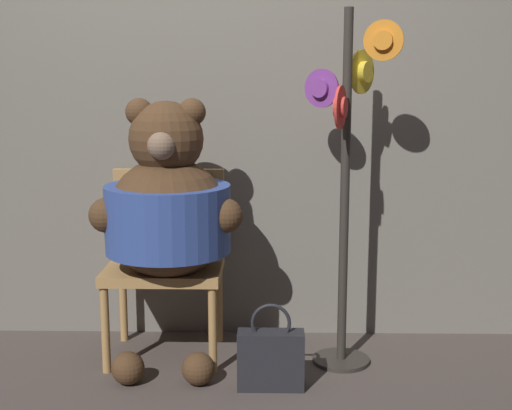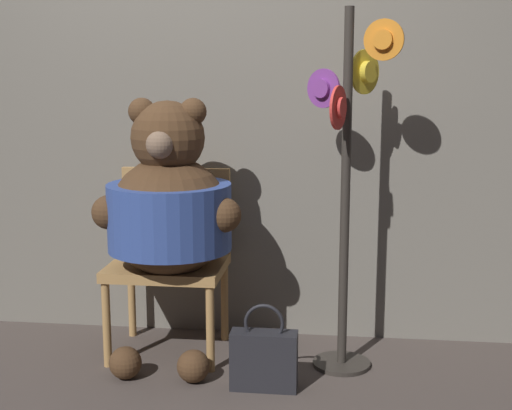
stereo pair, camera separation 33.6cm
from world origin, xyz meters
The scene contains 6 objects.
ground_plane centered at (0.00, 0.00, 0.00)m, with size 14.00×14.00×0.00m, color #4C423D.
wall_back centered at (0.00, 0.57, 1.13)m, with size 8.00×0.10×2.26m.
chair centered at (-0.13, 0.26, 0.51)m, with size 0.57×0.47×0.92m.
teddy_bear centered at (-0.10, 0.10, 0.76)m, with size 0.72×0.64×1.29m.
hat_display_rack centered at (0.75, 0.12, 0.93)m, with size 0.43×0.39×1.69m.
handbag_on_ground centered at (0.40, -0.19, 0.14)m, with size 0.30×0.11×0.40m.
Camera 2 is at (0.72, -3.18, 1.40)m, focal length 50.00 mm.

